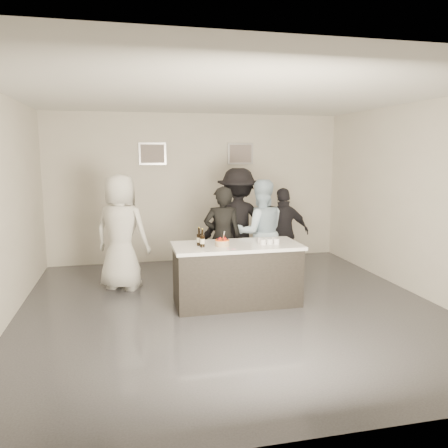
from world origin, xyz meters
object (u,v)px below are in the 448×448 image
(person_guest_right, at_px, (283,233))
(person_guest_back, at_px, (238,224))
(bar_counter, at_px, (237,274))
(person_main_black, at_px, (223,238))
(person_main_blue, at_px, (260,233))
(beer_bottle_b, at_px, (202,238))
(beer_bottle_a, at_px, (199,237))
(person_guest_left, at_px, (121,232))
(cake, at_px, (222,243))

(person_guest_right, xyz_separation_m, person_guest_back, (-0.79, 0.16, 0.17))
(bar_counter, xyz_separation_m, person_main_black, (-0.04, 0.78, 0.40))
(person_main_blue, bearing_deg, beer_bottle_b, 42.53)
(person_main_blue, relative_size, person_guest_right, 1.11)
(person_main_black, height_order, person_main_blue, person_main_blue)
(person_main_blue, bearing_deg, person_guest_back, -58.16)
(beer_bottle_a, xyz_separation_m, person_guest_left, (-1.10, 1.10, -0.09))
(person_guest_left, bearing_deg, person_guest_right, -151.35)
(person_main_blue, xyz_separation_m, person_guest_right, (0.53, 0.32, -0.09))
(cake, relative_size, person_guest_back, 0.10)
(bar_counter, bearing_deg, person_guest_right, 45.35)
(beer_bottle_a, distance_m, person_main_blue, 1.45)
(person_guest_left, distance_m, person_guest_back, 2.03)
(cake, bearing_deg, person_guest_back, 66.90)
(person_main_blue, xyz_separation_m, person_guest_left, (-2.28, 0.27, 0.05))
(beer_bottle_b, xyz_separation_m, person_guest_back, (0.89, 1.42, -0.05))
(bar_counter, relative_size, person_guest_left, 0.98)
(person_main_black, bearing_deg, person_guest_right, -149.89)
(person_guest_right, height_order, person_guest_back, person_guest_back)
(beer_bottle_a, xyz_separation_m, person_main_black, (0.51, 0.76, -0.18))
(person_guest_left, bearing_deg, beer_bottle_a, 162.57)
(beer_bottle_b, bearing_deg, cake, 3.59)
(person_main_blue, relative_size, person_guest_left, 0.94)
(bar_counter, bearing_deg, person_main_black, 92.80)
(person_guest_left, bearing_deg, cake, 167.55)
(person_guest_right, bearing_deg, person_guest_back, -11.41)
(person_main_black, bearing_deg, beer_bottle_a, 67.93)
(person_guest_back, bearing_deg, person_main_black, 68.91)
(beer_bottle_b, height_order, person_guest_right, person_guest_right)
(cake, xyz_separation_m, person_main_black, (0.19, 0.85, -0.09))
(beer_bottle_b, distance_m, person_main_blue, 1.49)
(bar_counter, relative_size, cake, 9.09)
(beer_bottle_b, relative_size, person_main_blue, 0.15)
(person_main_blue, distance_m, person_guest_back, 0.55)
(beer_bottle_a, height_order, person_main_blue, person_main_blue)
(beer_bottle_b, xyz_separation_m, person_guest_left, (-1.13, 1.21, -0.09))
(person_guest_right, bearing_deg, beer_bottle_b, 36.61)
(beer_bottle_b, bearing_deg, person_guest_left, 133.00)
(beer_bottle_a, height_order, beer_bottle_b, same)
(cake, xyz_separation_m, person_guest_left, (-1.42, 1.19, 0.01))
(beer_bottle_a, relative_size, beer_bottle_b, 1.00)
(beer_bottle_b, height_order, person_main_black, person_main_black)
(person_main_black, distance_m, person_guest_left, 1.65)
(beer_bottle_a, bearing_deg, bar_counter, -2.24)
(beer_bottle_a, relative_size, person_guest_right, 0.16)
(person_guest_back, bearing_deg, person_main_blue, 133.86)
(cake, relative_size, person_main_black, 0.12)
(person_main_black, height_order, person_guest_right, person_main_black)
(bar_counter, bearing_deg, person_main_blue, 53.64)
(person_main_black, bearing_deg, person_main_blue, -162.04)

